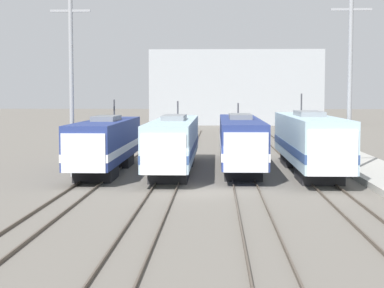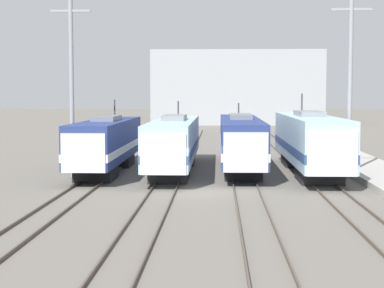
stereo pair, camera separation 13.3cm
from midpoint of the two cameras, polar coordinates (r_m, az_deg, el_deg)
The scene contains 12 objects.
ground_plane at distance 37.17m, azimuth 1.07°, elevation -4.20°, with size 400.00×400.00×0.00m, color #666059.
rail_pair_far_left at distance 37.99m, azimuth -9.88°, elevation -3.97°, with size 1.51×120.00×0.15m.
rail_pair_center_left at distance 37.28m, azimuth -2.63°, elevation -4.06°, with size 1.51×120.00×0.15m.
rail_pair_center_right at distance 37.19m, azimuth 4.78°, elevation -4.10°, with size 1.51×120.00×0.15m.
rail_pair_far_right at distance 37.71m, azimuth 12.10°, elevation -4.06°, with size 1.51×120.00×0.15m.
locomotive_far_left at distance 45.66m, azimuth -7.80°, elevation 0.03°, with size 2.91×16.20×5.17m.
locomotive_center_left at distance 45.88m, azimuth -1.71°, elevation 0.11°, with size 2.93×19.30×5.04m.
locomotive_center_right at distance 47.51m, azimuth 4.22°, elevation 0.26°, with size 2.93×19.91×4.87m.
locomotive_far_right at distance 45.68m, azimuth 10.35°, elevation 0.20°, with size 3.13×18.95×5.63m.
catenary_tower_left at distance 44.06m, azimuth -10.77°, elevation 5.68°, with size 2.69×0.30×12.65m.
catenary_tower_right at distance 43.83m, azimuth 13.77°, elevation 5.64°, with size 2.69×0.30×12.65m.
depot_building at distance 119.55m, azimuth 3.83°, elevation 5.01°, with size 30.84×12.74×13.40m.
Camera 1 is at (0.65, -36.74, 5.63)m, focal length 60.00 mm.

